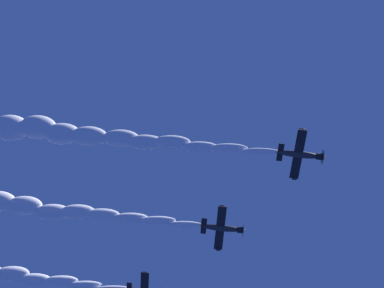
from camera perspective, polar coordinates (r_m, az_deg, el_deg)
The scene contains 4 objects.
airplane_lead at distance 63.39m, azimuth 13.85°, elevation -1.33°, with size 7.67×6.79×2.88m.
airplane_left_wingman at distance 66.38m, azimuth 4.01°, elevation -10.76°, with size 7.67×6.80×2.65m.
smoke_trail_lead at distance 65.56m, azimuth -14.32°, elevation 1.24°, with size 5.62×41.52×6.06m.
smoke_trail_left_wingman at distance 72.98m, azimuth -22.01°, elevation -7.49°, with size 5.29×41.84×5.96m.
Camera 1 is at (-25.91, 11.88, 2.18)m, focal length 41.40 mm.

